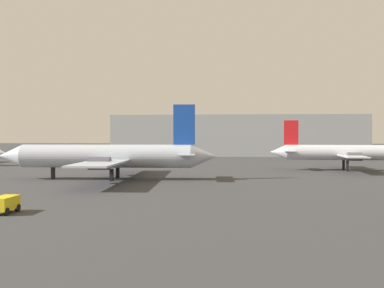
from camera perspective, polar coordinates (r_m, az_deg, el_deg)
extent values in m
cylinder|color=#B2BCCC|center=(58.47, -11.44, -1.61)|extent=(23.01, 3.83, 3.13)
cone|color=#B2BCCC|center=(63.00, -23.15, -1.48)|extent=(3.53, 3.23, 3.13)
cone|color=#B2BCCC|center=(56.72, 1.59, -1.67)|extent=(3.53, 3.23, 3.13)
cube|color=#B2BCCC|center=(58.23, -10.34, -2.08)|extent=(5.56, 27.62, 0.22)
cube|color=#B2BCCC|center=(56.78, -0.60, -1.35)|extent=(2.40, 7.66, 0.14)
cube|color=#1947B2|center=(56.78, -1.06, 2.62)|extent=(2.90, 0.36, 5.37)
cylinder|color=#4C4C54|center=(53.35, -12.33, -2.55)|extent=(2.76, 1.71, 1.63)
cylinder|color=#4C4C54|center=(63.47, -9.88, -1.95)|extent=(2.76, 1.71, 1.63)
cube|color=black|center=(60.84, -18.16, -3.77)|extent=(0.47, 0.47, 1.61)
cube|color=black|center=(56.61, -10.75, -4.09)|extent=(0.47, 0.47, 1.61)
cube|color=black|center=(60.12, -9.95, -3.78)|extent=(0.47, 0.47, 1.61)
cylinder|color=silver|center=(76.45, 20.71, -1.08)|extent=(21.82, 4.09, 2.56)
cone|color=silver|center=(74.82, 11.49, -1.07)|extent=(2.99, 2.76, 2.56)
cube|color=silver|center=(76.24, 19.91, -1.37)|extent=(4.60, 19.66, 0.18)
cube|color=silver|center=(74.93, 12.86, -0.88)|extent=(2.28, 6.53, 0.12)
cube|color=red|center=(74.91, 13.16, 1.51)|extent=(2.45, 0.40, 4.20)
cylinder|color=#4C4C54|center=(80.00, 19.84, -1.34)|extent=(2.38, 1.53, 1.37)
cylinder|color=#4C4C54|center=(72.77, 20.99, -1.59)|extent=(2.38, 1.53, 1.37)
cube|color=black|center=(77.83, 19.68, -2.64)|extent=(0.41, 0.41, 1.80)
cube|color=black|center=(74.85, 20.13, -2.79)|extent=(0.41, 0.41, 1.80)
cone|color=silver|center=(90.26, -24.28, -1.15)|extent=(3.03, 2.84, 2.40)
cube|color=gold|center=(35.75, -23.84, -7.26)|extent=(1.34, 2.42, 1.00)
cylinder|color=black|center=(36.84, -23.99, -7.80)|extent=(0.21, 0.60, 0.60)
cylinder|color=black|center=(36.28, -22.37, -7.92)|extent=(0.21, 0.60, 0.60)
cylinder|color=black|center=(34.82, -23.67, -8.31)|extent=(0.21, 0.60, 0.60)
cube|color=#999EA3|center=(129.03, 6.05, 1.13)|extent=(72.44, 20.87, 11.80)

